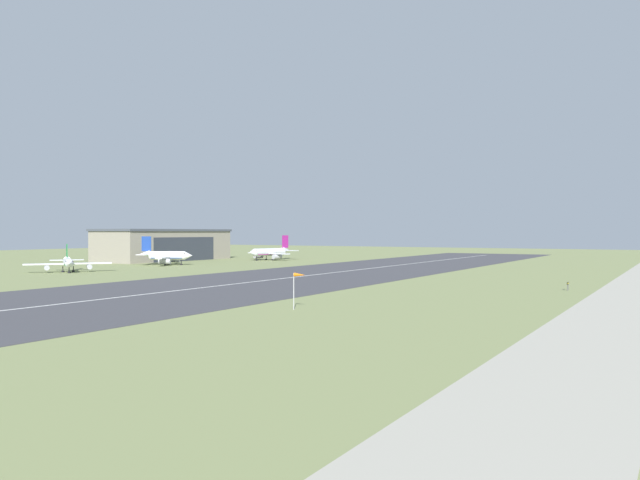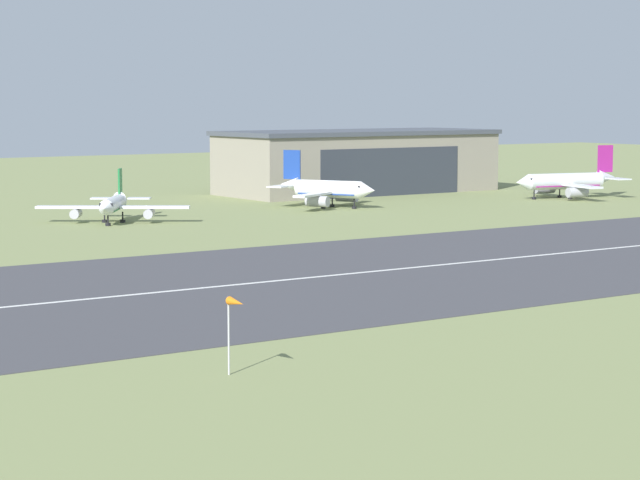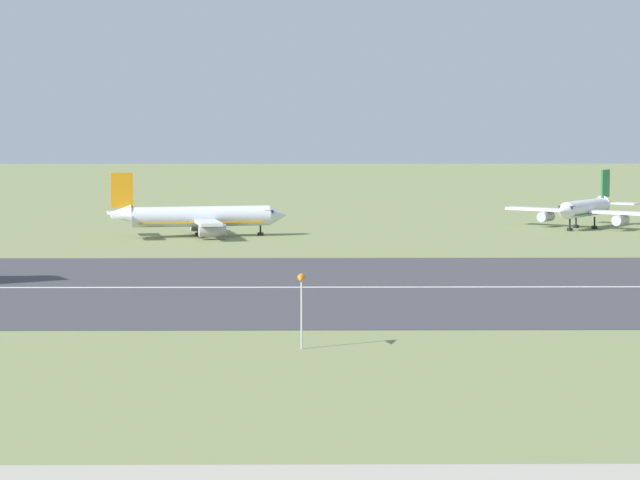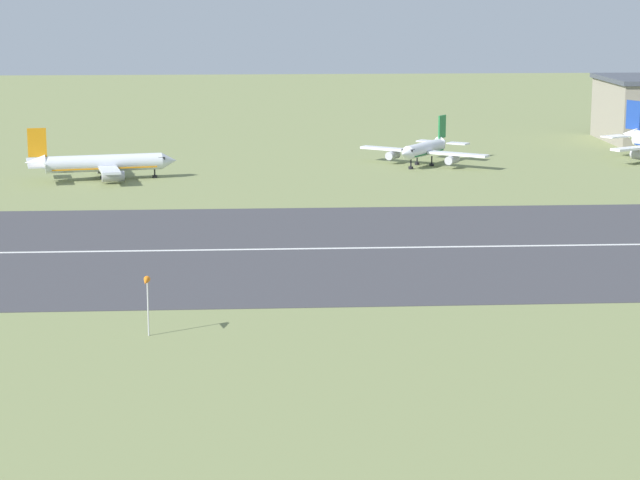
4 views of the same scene
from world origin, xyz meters
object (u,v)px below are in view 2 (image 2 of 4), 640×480
object	(u,v)px
airplane_parked_west	(113,205)
airplane_parked_centre	(327,190)
windsock_pole	(235,307)
airplane_parked_east	(566,182)

from	to	relation	value
airplane_parked_west	airplane_parked_centre	world-z (taller)	airplane_parked_centre
airplane_parked_west	airplane_parked_centre	size ratio (longest dim) A/B	0.92
airplane_parked_west	windsock_pole	size ratio (longest dim) A/B	3.75
airplane_parked_centre	airplane_parked_east	xyz separation A→B (m)	(51.24, -9.11, 0.01)
airplane_parked_centre	windsock_pole	xyz separation A→B (m)	(-84.51, -110.36, 1.74)
airplane_parked_west	airplane_parked_east	size ratio (longest dim) A/B	0.90
airplane_parked_centre	airplane_parked_west	bearing A→B (deg)	-175.64
airplane_parked_centre	windsock_pole	size ratio (longest dim) A/B	4.06
airplane_parked_east	windsock_pole	xyz separation A→B (m)	(-135.76, -101.25, 1.73)
airplane_parked_west	airplane_parked_centre	xyz separation A→B (m)	(43.74, 3.34, 0.46)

